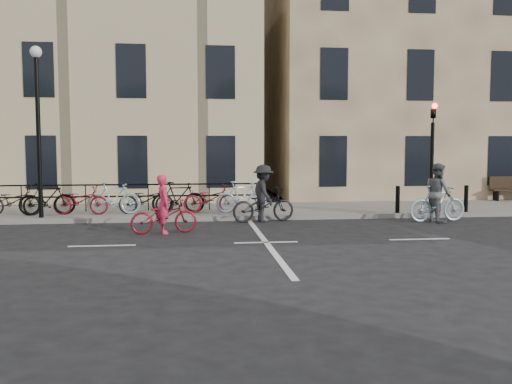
{
  "coord_description": "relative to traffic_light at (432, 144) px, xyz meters",
  "views": [
    {
      "loc": [
        -1.89,
        -13.94,
        2.5
      ],
      "look_at": [
        -0.02,
        1.95,
        1.1
      ],
      "focal_mm": 40.0,
      "sensor_mm": 36.0,
      "label": 1
    }
  ],
  "objects": [
    {
      "name": "ground",
      "position": [
        -6.2,
        -4.34,
        -2.45
      ],
      "size": [
        120.0,
        120.0,
        0.0
      ],
      "primitive_type": "plane",
      "color": "black",
      "rests_on": "ground"
    },
    {
      "name": "sidewalk",
      "position": [
        -10.2,
        1.66,
        -2.38
      ],
      "size": [
        46.0,
        4.0,
        0.15
      ],
      "primitive_type": "cube",
      "color": "slate",
      "rests_on": "ground"
    },
    {
      "name": "building_east",
      "position": [
        2.8,
        8.66,
        3.7
      ],
      "size": [
        14.0,
        10.0,
        12.0
      ],
      "primitive_type": "cube",
      "color": "#937858",
      "rests_on": "sidewalk"
    },
    {
      "name": "building_west",
      "position": [
        -15.2,
        8.66,
        2.7
      ],
      "size": [
        20.0,
        10.0,
        10.0
      ],
      "primitive_type": "cube",
      "color": "tan",
      "rests_on": "sidewalk"
    },
    {
      "name": "traffic_light",
      "position": [
        0.0,
        0.0,
        0.0
      ],
      "size": [
        0.18,
        0.3,
        3.9
      ],
      "color": "black",
      "rests_on": "sidewalk"
    },
    {
      "name": "lamp_post",
      "position": [
        -12.7,
        0.06,
        1.04
      ],
      "size": [
        0.36,
        0.36,
        5.28
      ],
      "color": "black",
      "rests_on": "sidewalk"
    },
    {
      "name": "bollard_east",
      "position": [
        -1.2,
        -0.09,
        -1.85
      ],
      "size": [
        0.14,
        0.14,
        0.9
      ],
      "primitive_type": "cylinder",
      "color": "black",
      "rests_on": "sidewalk"
    },
    {
      "name": "bollard_west",
      "position": [
        1.2,
        -0.09,
        -1.85
      ],
      "size": [
        0.14,
        0.14,
        0.9
      ],
      "primitive_type": "cylinder",
      "color": "black",
      "rests_on": "sidewalk"
    },
    {
      "name": "bench",
      "position": [
        4.8,
        3.39,
        -1.78
      ],
      "size": [
        1.6,
        0.41,
        0.97
      ],
      "color": "black",
      "rests_on": "sidewalk"
    },
    {
      "name": "parked_bikes",
      "position": [
        -10.07,
        0.7,
        -1.81
      ],
      "size": [
        9.35,
        1.23,
        1.05
      ],
      "color": "black",
      "rests_on": "sidewalk"
    },
    {
      "name": "cyclist_pink",
      "position": [
        -8.79,
        -2.56,
        -1.89
      ],
      "size": [
        1.9,
        0.97,
        1.62
      ],
      "rotation": [
        0.0,
        0.0,
        1.77
      ],
      "color": "maroon",
      "rests_on": "ground"
    },
    {
      "name": "cyclist_grey",
      "position": [
        -0.34,
        -1.28,
        -1.7
      ],
      "size": [
        1.97,
        0.98,
        1.85
      ],
      "rotation": [
        0.0,
        0.0,
        1.7
      ],
      "color": "#91B1BE",
      "rests_on": "ground"
    },
    {
      "name": "cyclist_dark",
      "position": [
        -5.78,
        -0.61,
        -1.74
      ],
      "size": [
        2.13,
        1.28,
        1.8
      ],
      "rotation": [
        0.0,
        0.0,
        1.8
      ],
      "color": "black",
      "rests_on": "ground"
    }
  ]
}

